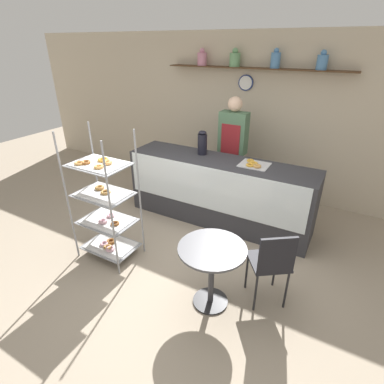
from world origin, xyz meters
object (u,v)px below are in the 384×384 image
at_px(cafe_chair, 272,261).
at_px(coffee_carafe, 202,143).
at_px(person_worker, 232,149).
at_px(donut_tray_counter, 254,164).
at_px(pastry_rack, 105,206).
at_px(cafe_table, 212,262).

distance_m(cafe_chair, coffee_carafe, 2.16).
relative_size(person_worker, donut_tray_counter, 4.51).
height_order(pastry_rack, cafe_chair, pastry_rack).
height_order(pastry_rack, coffee_carafe, pastry_rack).
relative_size(cafe_chair, donut_tray_counter, 2.27).
bearing_deg(cafe_chair, pastry_rack, -30.88).
xyz_separation_m(cafe_table, coffee_carafe, (-0.99, 1.69, 0.63)).
height_order(coffee_carafe, donut_tray_counter, coffee_carafe).
bearing_deg(donut_tray_counter, coffee_carafe, 175.00).
bearing_deg(donut_tray_counter, cafe_chair, -62.88).
xyz_separation_m(person_worker, coffee_carafe, (-0.30, -0.48, 0.18)).
xyz_separation_m(cafe_table, cafe_chair, (0.53, 0.28, 0.03)).
bearing_deg(donut_tray_counter, person_worker, 134.55).
height_order(pastry_rack, person_worker, person_worker).
xyz_separation_m(coffee_carafe, donut_tray_counter, (0.84, -0.07, -0.16)).
bearing_deg(cafe_chair, donut_tray_counter, -98.63).
relative_size(pastry_rack, person_worker, 0.92).
relative_size(pastry_rack, cafe_table, 2.32).
height_order(person_worker, coffee_carafe, person_worker).
height_order(pastry_rack, cafe_table, pastry_rack).
bearing_deg(donut_tray_counter, pastry_rack, -131.82).
relative_size(pastry_rack, coffee_carafe, 4.60).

